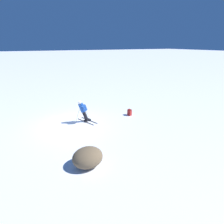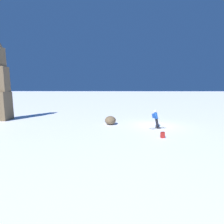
% 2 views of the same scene
% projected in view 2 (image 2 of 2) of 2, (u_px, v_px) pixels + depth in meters
% --- Properties ---
extents(ground_plane, '(300.00, 300.00, 0.00)m').
position_uv_depth(ground_plane, '(155.00, 126.00, 18.69)').
color(ground_plane, white).
extents(skier, '(1.35, 1.77, 1.79)m').
position_uv_depth(skier, '(156.00, 118.00, 17.71)').
color(skier, black).
rests_on(skier, ground).
extents(rock_pillar, '(1.83, 1.61, 10.05)m').
position_uv_depth(rock_pillar, '(1.00, 86.00, 21.28)').
color(rock_pillar, brown).
rests_on(rock_pillar, ground).
extents(spare_backpack, '(0.29, 0.35, 0.50)m').
position_uv_depth(spare_backpack, '(163.00, 135.00, 14.14)').
color(spare_backpack, '#AD231E').
rests_on(spare_backpack, ground).
extents(exposed_boulder_0, '(1.43, 1.22, 0.93)m').
position_uv_depth(exposed_boulder_0, '(110.00, 120.00, 19.22)').
color(exposed_boulder_0, brown).
rests_on(exposed_boulder_0, ground).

